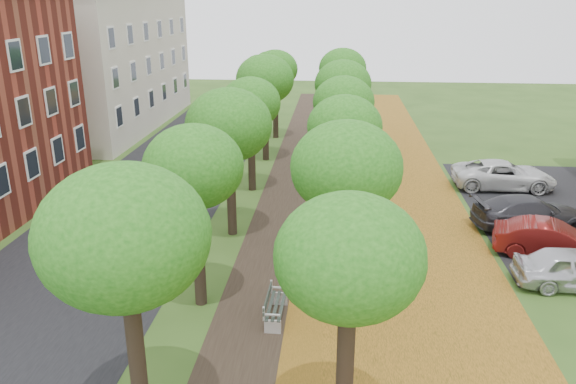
% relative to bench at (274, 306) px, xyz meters
% --- Properties ---
extents(street_asphalt, '(8.00, 70.00, 0.01)m').
position_rel_bench_xyz_m(street_asphalt, '(-7.91, 9.75, -0.46)').
color(street_asphalt, black).
rests_on(street_asphalt, ground).
extents(footpath, '(3.20, 70.00, 0.01)m').
position_rel_bench_xyz_m(footpath, '(-0.41, 9.75, -0.46)').
color(footpath, black).
rests_on(footpath, ground).
extents(leaf_verge, '(7.50, 70.00, 0.01)m').
position_rel_bench_xyz_m(leaf_verge, '(4.59, 9.75, -0.46)').
color(leaf_verge, '#A96B1F').
rests_on(leaf_verge, ground).
extents(parking_lot, '(9.00, 16.00, 0.01)m').
position_rel_bench_xyz_m(parking_lot, '(13.09, 10.75, -0.46)').
color(parking_lot, black).
rests_on(parking_lot, ground).
extents(tree_row_west, '(3.48, 33.48, 6.38)m').
position_rel_bench_xyz_m(tree_row_west, '(-2.61, 9.75, 4.38)').
color(tree_row_west, black).
rests_on(tree_row_west, ground).
extents(tree_row_east, '(3.48, 33.48, 6.38)m').
position_rel_bench_xyz_m(tree_row_east, '(2.19, 9.75, 4.38)').
color(tree_row_east, black).
rests_on(tree_row_east, ground).
extents(building_cream, '(10.30, 20.30, 10.40)m').
position_rel_bench_xyz_m(building_cream, '(-17.41, 27.75, 4.74)').
color(building_cream, beige).
rests_on(building_cream, ground).
extents(bench, '(0.60, 1.91, 0.90)m').
position_rel_bench_xyz_m(bench, '(0.00, 0.00, 0.00)').
color(bench, '#242D26').
rests_on(bench, ground).
extents(car_red, '(4.66, 2.54, 1.46)m').
position_rel_bench_xyz_m(car_red, '(10.59, 5.56, 0.26)').
color(car_red, maroon).
rests_on(car_red, ground).
extents(car_grey, '(5.38, 2.90, 1.48)m').
position_rel_bench_xyz_m(car_grey, '(10.65, 8.54, 0.27)').
color(car_grey, '#302F34').
rests_on(car_grey, ground).
extents(car_white, '(5.45, 2.55, 1.51)m').
position_rel_bench_xyz_m(car_white, '(11.04, 14.24, 0.29)').
color(car_white, silver).
rests_on(car_white, ground).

